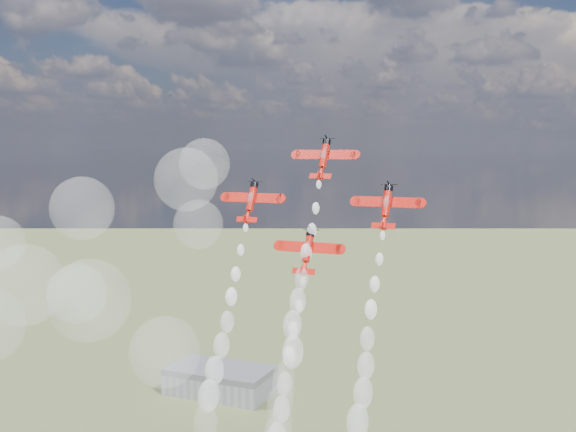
# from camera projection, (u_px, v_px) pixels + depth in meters

# --- Properties ---
(hangar) EXTENTS (50.00, 28.00, 13.00)m
(hangar) POSITION_uv_depth(u_px,v_px,m) (220.00, 380.00, 330.01)
(hangar) COLOR gray
(hangar) RESTS_ON ground
(plane_lead) EXTENTS (12.73, 6.46, 8.40)m
(plane_lead) POSITION_uv_depth(u_px,v_px,m) (324.00, 158.00, 135.56)
(plane_lead) COLOR red
(plane_lead) RESTS_ON ground
(plane_left) EXTENTS (12.73, 6.46, 8.40)m
(plane_left) POSITION_uv_depth(u_px,v_px,m) (251.00, 201.00, 137.80)
(plane_left) COLOR red
(plane_left) RESTS_ON ground
(plane_right) EXTENTS (12.73, 6.46, 8.40)m
(plane_right) POSITION_uv_depth(u_px,v_px,m) (386.00, 206.00, 126.87)
(plane_right) COLOR red
(plane_right) RESTS_ON ground
(plane_slot) EXTENTS (12.73, 6.46, 8.40)m
(plane_slot) POSITION_uv_depth(u_px,v_px,m) (307.00, 251.00, 129.11)
(plane_slot) COLOR red
(plane_slot) RESTS_ON ground
(smoke_trail_lead) EXTENTS (5.42, 26.92, 50.43)m
(smoke_trail_lead) POSITION_uv_depth(u_px,v_px,m) (283.00, 397.00, 120.23)
(smoke_trail_lead) COLOR white
(smoke_trail_lead) RESTS_ON plane_lead
(drifted_smoke_cloud) EXTENTS (64.72, 33.68, 54.57)m
(drifted_smoke_cloud) POSITION_uv_depth(u_px,v_px,m) (79.00, 276.00, 158.23)
(drifted_smoke_cloud) COLOR white
(drifted_smoke_cloud) RESTS_ON ground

